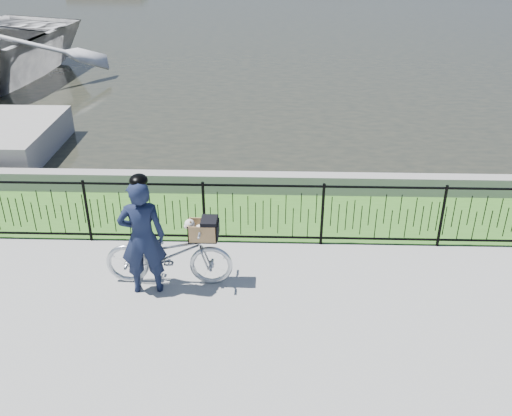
{
  "coord_description": "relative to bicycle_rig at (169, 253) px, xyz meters",
  "views": [
    {
      "loc": [
        0.15,
        -6.86,
        5.15
      ],
      "look_at": [
        -0.1,
        1.0,
        1.0
      ],
      "focal_mm": 40.0,
      "sensor_mm": 36.0,
      "label": 1
    }
  ],
  "objects": [
    {
      "name": "fence",
      "position": [
        1.39,
        1.2,
        0.06
      ],
      "size": [
        14.0,
        0.06,
        1.15
      ],
      "primitive_type": null,
      "color": "black",
      "rests_on": "ground"
    },
    {
      "name": "quay_wall",
      "position": [
        1.39,
        3.2,
        -0.32
      ],
      "size": [
        60.0,
        0.3,
        0.4
      ],
      "primitive_type": "cube",
      "color": "gray",
      "rests_on": "ground"
    },
    {
      "name": "grass_strip",
      "position": [
        1.39,
        2.2,
        -0.52
      ],
      "size": [
        60.0,
        2.0,
        0.01
      ],
      "primitive_type": "cube",
      "color": "#356921",
      "rests_on": "ground"
    },
    {
      "name": "cyclist",
      "position": [
        -0.33,
        -0.21,
        0.42
      ],
      "size": [
        0.73,
        0.53,
        1.9
      ],
      "color": "black",
      "rests_on": "ground"
    },
    {
      "name": "bicycle_rig",
      "position": [
        0.0,
        0.0,
        0.0
      ],
      "size": [
        1.94,
        0.68,
        1.14
      ],
      "color": "#AEB4BB",
      "rests_on": "ground"
    },
    {
      "name": "ground",
      "position": [
        1.39,
        -0.4,
        -0.52
      ],
      "size": [
        120.0,
        120.0,
        0.0
      ],
      "primitive_type": "plane",
      "color": "gray",
      "rests_on": "ground"
    }
  ]
}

